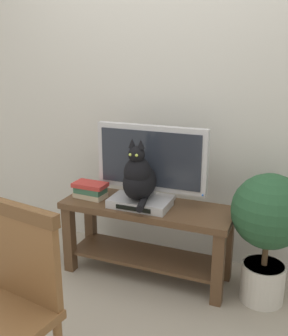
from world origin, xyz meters
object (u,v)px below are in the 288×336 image
tv (151,162)px  cat (139,178)px  wooden_chair (6,298)px  book_stack (90,190)px  potted_plant (268,224)px  tv_stand (147,227)px  media_box (140,203)px

tv → cat: bearing=-101.4°
tv → wooden_chair: tv is taller
book_stack → potted_plant: size_ratio=0.28×
tv_stand → cat: cat is taller
tv → media_box: 0.28m
media_box → cat: bearing=-85.6°
book_stack → wooden_chair: bearing=-77.5°
media_box → wooden_chair: wooden_chair is taller
tv_stand → media_box: 0.20m
tv → cat: 0.16m
media_box → potted_plant: 0.82m
tv_stand → media_box: (-0.03, -0.05, 0.20)m
wooden_chair → book_stack: bearing=102.5°
cat → wooden_chair: bearing=-96.6°
wooden_chair → cat: bearing=83.4°
tv → media_box: bearing=-103.3°
tv → cat: (-0.03, -0.14, -0.07)m
tv_stand → cat: 0.38m
media_box → wooden_chair: (-0.13, -1.14, -0.02)m
tv_stand → wooden_chair: bearing=-97.6°
tv_stand → book_stack: (-0.42, -0.03, 0.22)m
tv_stand → tv: 0.46m
tv_stand → wooden_chair: (-0.16, -1.20, 0.17)m
tv → wooden_chair: bearing=-97.2°
tv_stand → potted_plant: bearing=0.1°
tv_stand → tv: tv is taller
tv → cat: tv is taller
potted_plant → media_box: bearing=-176.4°
media_box → cat: (0.00, -0.02, 0.18)m
media_box → potted_plant: (0.82, 0.05, -0.03)m
wooden_chair → potted_plant: 1.53m
cat → wooden_chair: (-0.13, -1.13, -0.20)m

